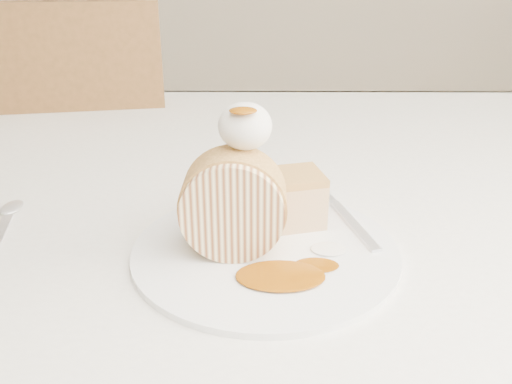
{
  "coord_description": "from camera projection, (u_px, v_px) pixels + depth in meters",
  "views": [
    {
      "loc": [
        0.04,
        -0.54,
        1.06
      ],
      "look_at": [
        0.04,
        -0.01,
        0.82
      ],
      "focal_mm": 40.0,
      "sensor_mm": 36.0,
      "label": 1
    }
  ],
  "objects": [
    {
      "name": "table",
      "position": [
        233.0,
        230.0,
        0.84
      ],
      "size": [
        1.4,
        0.9,
        0.75
      ],
      "color": "white",
      "rests_on": "ground"
    },
    {
      "name": "caramel_pool",
      "position": [
        280.0,
        276.0,
        0.55
      ],
      "size": [
        0.1,
        0.08,
        0.0
      ],
      "primitive_type": null,
      "rotation": [
        0.0,
        0.0,
        0.25
      ],
      "color": "#824105",
      "rests_on": "plate"
    },
    {
      "name": "chair_far",
      "position": [
        70.0,
        186.0,
        1.27
      ],
      "size": [
        0.51,
        0.51,
        0.95
      ],
      "rotation": [
        0.0,
        0.0,
        3.3
      ],
      "color": "brown",
      "rests_on": "ground"
    },
    {
      "name": "cake_chunk",
      "position": [
        293.0,
        201.0,
        0.64
      ],
      "size": [
        0.07,
        0.07,
        0.05
      ],
      "primitive_type": "cube",
      "rotation": [
        0.0,
        0.0,
        0.25
      ],
      "color": "tan",
      "rests_on": "plate"
    },
    {
      "name": "caramel_drizzle",
      "position": [
        243.0,
        105.0,
        0.54
      ],
      "size": [
        0.03,
        0.02,
        0.01
      ],
      "primitive_type": "ellipsoid",
      "color": "#824105",
      "rests_on": "whipped_cream"
    },
    {
      "name": "fork",
      "position": [
        354.0,
        225.0,
        0.64
      ],
      "size": [
        0.07,
        0.17,
        0.0
      ],
      "primitive_type": "cube",
      "rotation": [
        0.0,
        0.0,
        0.27
      ],
      "color": "silver",
      "rests_on": "plate"
    },
    {
      "name": "roulade_slice",
      "position": [
        233.0,
        205.0,
        0.58
      ],
      "size": [
        0.11,
        0.06,
        0.1
      ],
      "primitive_type": "cylinder",
      "rotation": [
        1.57,
        0.0,
        -0.02
      ],
      "color": "#FFEDB1",
      "rests_on": "plate"
    },
    {
      "name": "plate",
      "position": [
        265.0,
        251.0,
        0.6
      ],
      "size": [
        0.34,
        0.34,
        0.01
      ],
      "primitive_type": "cylinder",
      "rotation": [
        0.0,
        0.0,
        0.25
      ],
      "color": "white",
      "rests_on": "table"
    },
    {
      "name": "whipped_cream",
      "position": [
        245.0,
        126.0,
        0.56
      ],
      "size": [
        0.05,
        0.05,
        0.05
      ],
      "primitive_type": "ellipsoid",
      "color": "white",
      "rests_on": "roulade_slice"
    }
  ]
}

